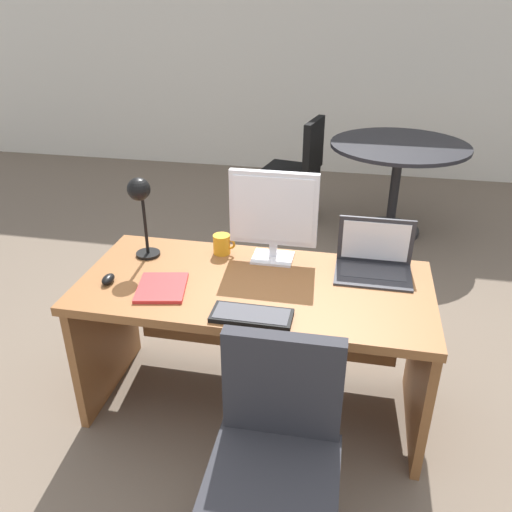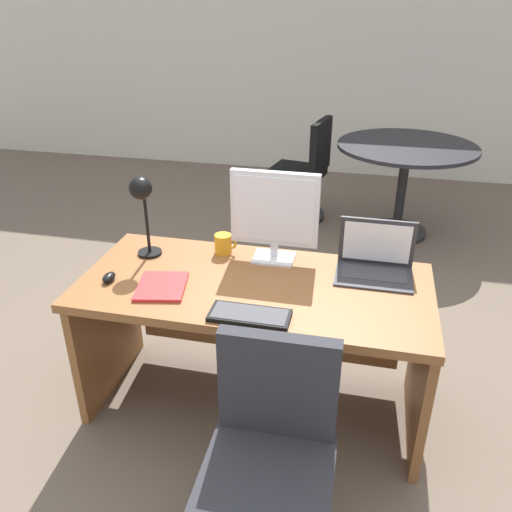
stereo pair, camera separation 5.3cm
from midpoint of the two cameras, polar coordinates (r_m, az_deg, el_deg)
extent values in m
plane|color=#6B5B4C|center=(4.03, 4.99, -1.41)|extent=(12.00, 12.00, 0.00)
cube|color=silver|center=(6.06, 9.27, 21.91)|extent=(10.00, 0.10, 2.80)
cube|color=brown|center=(2.40, 0.43, -3.39)|extent=(1.61, 0.75, 0.04)
cube|color=brown|center=(2.84, -15.35, -7.78)|extent=(0.04, 0.66, 0.68)
cube|color=brown|center=(2.59, 18.00, -12.12)|extent=(0.04, 0.66, 0.68)
cube|color=brown|center=(2.81, 1.65, -6.32)|extent=(1.41, 0.02, 0.48)
cube|color=silver|center=(2.60, 2.53, -0.21)|extent=(0.20, 0.16, 0.01)
cube|color=silver|center=(2.59, 2.59, 0.75)|extent=(0.04, 0.02, 0.08)
cube|color=silver|center=(2.49, 2.66, 5.18)|extent=(0.42, 0.04, 0.36)
cube|color=white|center=(2.47, 2.57, 5.01)|extent=(0.38, 0.00, 0.32)
cube|color=#2D2D33|center=(2.50, 13.30, -2.15)|extent=(0.35, 0.25, 0.01)
cube|color=#38383D|center=(2.51, 13.32, -1.83)|extent=(0.30, 0.14, 0.00)
cube|color=#2D2D33|center=(2.55, 13.63, 1.52)|extent=(0.35, 0.04, 0.24)
cube|color=white|center=(2.54, 13.63, 1.42)|extent=(0.31, 0.02, 0.20)
cube|color=black|center=(2.14, 0.02, -6.52)|extent=(0.33, 0.14, 0.02)
cube|color=#47474C|center=(2.14, 0.02, -6.27)|extent=(0.31, 0.12, 0.00)
ellipsoid|color=black|center=(2.48, -15.16, -2.26)|extent=(0.05, 0.09, 0.04)
cylinder|color=black|center=(2.69, -10.94, 0.37)|extent=(0.12, 0.12, 0.01)
cylinder|color=black|center=(2.62, -11.25, 3.50)|extent=(0.02, 0.02, 0.31)
sphere|color=black|center=(2.53, -11.91, 7.25)|extent=(0.11, 0.11, 0.11)
cube|color=red|center=(2.38, -9.63, -3.29)|extent=(0.26, 0.29, 0.02)
cylinder|color=orange|center=(2.64, -3.04, 1.33)|extent=(0.09, 0.09, 0.10)
torus|color=orange|center=(2.63, -2.14, 1.34)|extent=(0.06, 0.01, 0.06)
cube|color=#2D2D33|center=(1.98, 1.92, -23.59)|extent=(0.47, 0.47, 0.08)
cube|color=#2D2D33|center=(1.94, 3.22, -13.89)|extent=(0.44, 0.07, 0.43)
cylinder|color=black|center=(4.77, 15.33, 2.63)|extent=(0.51, 0.51, 0.04)
cylinder|color=black|center=(4.63, 15.90, 6.92)|extent=(0.08, 0.08, 0.72)
cylinder|color=black|center=(4.52, 16.51, 11.38)|extent=(1.13, 1.13, 0.03)
cylinder|color=black|center=(4.97, 4.52, 4.56)|extent=(0.56, 0.56, 0.04)
cylinder|color=black|center=(4.90, 4.60, 6.65)|extent=(0.05, 0.05, 0.35)
cube|color=black|center=(4.82, 4.70, 9.02)|extent=(0.54, 0.54, 0.08)
cube|color=black|center=(4.68, 7.39, 11.75)|extent=(0.14, 0.44, 0.46)
camera|label=1|loc=(0.03, -89.36, 0.33)|focal=36.67mm
camera|label=2|loc=(0.03, 90.64, -0.33)|focal=36.67mm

